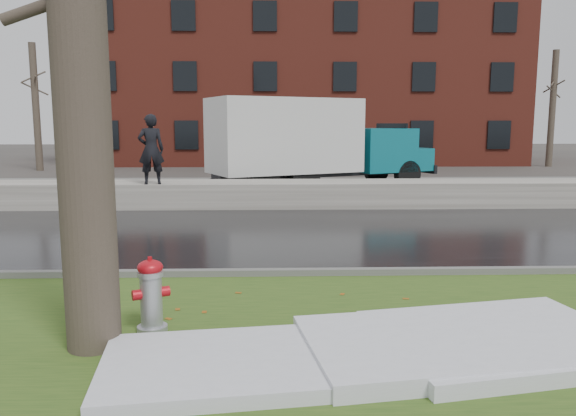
{
  "coord_description": "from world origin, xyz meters",
  "views": [
    {
      "loc": [
        0.11,
        -7.68,
        2.43
      ],
      "look_at": [
        0.39,
        1.82,
        1.0
      ],
      "focal_mm": 35.0,
      "sensor_mm": 36.0,
      "label": 1
    }
  ],
  "objects": [
    {
      "name": "ground",
      "position": [
        0.0,
        0.0,
        0.0
      ],
      "size": [
        120.0,
        120.0,
        0.0
      ],
      "primitive_type": "plane",
      "color": "#47423D",
      "rests_on": "ground"
    },
    {
      "name": "verge",
      "position": [
        0.0,
        -1.25,
        0.02
      ],
      "size": [
        60.0,
        4.5,
        0.04
      ],
      "primitive_type": "cube",
      "color": "#2D4C19",
      "rests_on": "ground"
    },
    {
      "name": "road",
      "position": [
        0.0,
        4.5,
        0.01
      ],
      "size": [
        60.0,
        7.0,
        0.03
      ],
      "primitive_type": "cube",
      "color": "black",
      "rests_on": "ground"
    },
    {
      "name": "parking_lot",
      "position": [
        0.0,
        13.0,
        0.01
      ],
      "size": [
        60.0,
        9.0,
        0.03
      ],
      "primitive_type": "cube",
      "color": "slate",
      "rests_on": "ground"
    },
    {
      "name": "curb",
      "position": [
        0.0,
        1.0,
        0.07
      ],
      "size": [
        60.0,
        0.15,
        0.14
      ],
      "primitive_type": "cube",
      "color": "slate",
      "rests_on": "ground"
    },
    {
      "name": "snowbank",
      "position": [
        0.0,
        8.7,
        0.38
      ],
      "size": [
        60.0,
        1.6,
        0.75
      ],
      "primitive_type": "cube",
      "color": "#BDB7AC",
      "rests_on": "ground"
    },
    {
      "name": "brick_building",
      "position": [
        2.0,
        30.0,
        5.0
      ],
      "size": [
        26.0,
        12.0,
        10.0
      ],
      "primitive_type": "cube",
      "color": "maroon",
      "rests_on": "ground"
    },
    {
      "name": "bg_tree_left",
      "position": [
        -12.0,
        22.0,
        3.33
      ],
      "size": [
        1.4,
        1.62,
        6.5
      ],
      "color": "brown",
      "rests_on": "ground"
    },
    {
      "name": "bg_tree_center",
      "position": [
        -6.0,
        26.0,
        3.33
      ],
      "size": [
        1.4,
        1.62,
        6.5
      ],
      "color": "brown",
      "rests_on": "ground"
    },
    {
      "name": "bg_tree_right",
      "position": [
        16.0,
        24.0,
        3.33
      ],
      "size": [
        1.4,
        1.62,
        6.5
      ],
      "color": "brown",
      "rests_on": "ground"
    },
    {
      "name": "fire_hydrant",
      "position": [
        -1.29,
        -1.38,
        0.51
      ],
      "size": [
        0.44,
        0.42,
        0.89
      ],
      "rotation": [
        0.0,
        0.0,
        0.43
      ],
      "color": "#A5A8AD",
      "rests_on": "verge"
    },
    {
      "name": "tree",
      "position": [
        -1.82,
        -1.82,
        3.62
      ],
      "size": [
        1.48,
        1.75,
        7.11
      ],
      "rotation": [
        0.0,
        0.0,
        -0.25
      ],
      "color": "brown",
      "rests_on": "verge"
    },
    {
      "name": "box_truck",
      "position": [
        1.54,
        12.73,
        1.75
      ],
      "size": [
        9.68,
        5.64,
        3.31
      ],
      "rotation": [
        0.0,
        0.0,
        0.43
      ],
      "color": "black",
      "rests_on": "ground"
    },
    {
      "name": "worker",
      "position": [
        -3.24,
        8.1,
        1.72
      ],
      "size": [
        0.79,
        0.61,
        1.95
      ],
      "primitive_type": "imported",
      "rotation": [
        0.0,
        0.0,
        3.36
      ],
      "color": "black",
      "rests_on": "snowbank"
    },
    {
      "name": "snow_patch_near",
      "position": [
        2.59,
        -1.96,
        0.12
      ],
      "size": [
        2.93,
        2.45,
        0.16
      ],
      "primitive_type": "cube",
      "rotation": [
        0.0,
        0.0,
        0.19
      ],
      "color": "silver",
      "rests_on": "verge"
    },
    {
      "name": "snow_patch_far",
      "position": [
        -0.44,
        -2.5,
        0.11
      ],
      "size": [
        2.38,
        1.86,
        0.14
      ],
      "primitive_type": "cube",
      "rotation": [
        0.0,
        0.0,
        0.13
      ],
      "color": "silver",
      "rests_on": "verge"
    },
    {
      "name": "snow_patch_side",
      "position": [
        1.88,
        -2.11,
        0.13
      ],
      "size": [
        3.04,
        2.2,
        0.18
      ],
      "primitive_type": "cube",
      "rotation": [
        0.0,
        0.0,
        0.15
      ],
      "color": "silver",
      "rests_on": "verge"
    }
  ]
}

